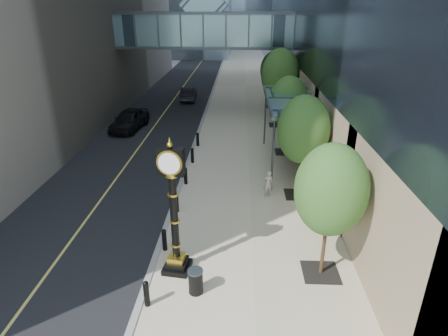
{
  "coord_description": "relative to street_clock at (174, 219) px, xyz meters",
  "views": [
    {
      "loc": [
        0.38,
        -8.83,
        9.56
      ],
      "look_at": [
        -0.34,
        7.43,
        2.48
      ],
      "focal_mm": 30.0,
      "sensor_mm": 36.0,
      "label": 1
    }
  ],
  "objects": [
    {
      "name": "ground",
      "position": [
        1.98,
        -2.94,
        -2.36
      ],
      "size": [
        320.0,
        320.0,
        0.0
      ],
      "primitive_type": "plane",
      "color": "gray",
      "rests_on": "ground"
    },
    {
      "name": "road",
      "position": [
        -5.02,
        37.06,
        -2.35
      ],
      "size": [
        8.0,
        180.0,
        0.02
      ],
      "primitive_type": "cube",
      "color": "black",
      "rests_on": "ground"
    },
    {
      "name": "sidewalk",
      "position": [
        2.98,
        37.06,
        -2.33
      ],
      "size": [
        8.0,
        180.0,
        0.06
      ],
      "primitive_type": "cube",
      "color": "beige",
      "rests_on": "ground"
    },
    {
      "name": "curb",
      "position": [
        -1.02,
        37.06,
        -2.32
      ],
      "size": [
        0.25,
        180.0,
        0.07
      ],
      "primitive_type": "cube",
      "color": "gray",
      "rests_on": "ground"
    },
    {
      "name": "skywalk",
      "position": [
        -1.02,
        25.06,
        5.36
      ],
      "size": [
        17.0,
        4.2,
        5.8
      ],
      "color": "#466371",
      "rests_on": "ground"
    },
    {
      "name": "entrance_canopy",
      "position": [
        5.45,
        11.06,
        1.83
      ],
      "size": [
        3.0,
        8.0,
        4.38
      ],
      "color": "#383F44",
      "rests_on": "ground"
    },
    {
      "name": "bollard_row",
      "position": [
        -0.72,
        6.06,
        -1.85
      ],
      "size": [
        0.2,
        16.2,
        0.9
      ],
      "color": "black",
      "rests_on": "sidewalk"
    },
    {
      "name": "street_trees",
      "position": [
        5.58,
        13.97,
        1.54
      ],
      "size": [
        3.12,
        28.62,
        6.41
      ],
      "color": "black",
      "rests_on": "sidewalk"
    },
    {
      "name": "street_clock",
      "position": [
        0.0,
        0.0,
        0.0
      ],
      "size": [
        1.12,
        1.12,
        5.3
      ],
      "rotation": [
        0.0,
        0.0,
        -0.14
      ],
      "color": "black",
      "rests_on": "sidewalk"
    },
    {
      "name": "trash_bin",
      "position": [
        0.87,
        -1.23,
        -1.85
      ],
      "size": [
        0.63,
        0.63,
        0.9
      ],
      "primitive_type": "cylinder",
      "rotation": [
        0.0,
        0.0,
        0.25
      ],
      "color": "black",
      "rests_on": "sidewalk"
    },
    {
      "name": "pedestrian",
      "position": [
        3.91,
        6.28,
        -1.53
      ],
      "size": [
        0.61,
        0.45,
        1.53
      ],
      "primitive_type": "imported",
      "rotation": [
        0.0,
        0.0,
        3.29
      ],
      "color": "#A59F97",
      "rests_on": "sidewalk"
    },
    {
      "name": "car_near",
      "position": [
        -6.85,
        17.95,
        -1.5
      ],
      "size": [
        2.66,
        5.17,
        1.68
      ],
      "primitive_type": "imported",
      "rotation": [
        0.0,
        0.0,
        -0.14
      ],
      "color": "black",
      "rests_on": "road"
    },
    {
      "name": "car_far",
      "position": [
        -3.32,
        28.69,
        -1.62
      ],
      "size": [
        1.7,
        4.41,
        1.43
      ],
      "primitive_type": "imported",
      "rotation": [
        0.0,
        0.0,
        3.18
      ],
      "color": "black",
      "rests_on": "road"
    }
  ]
}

